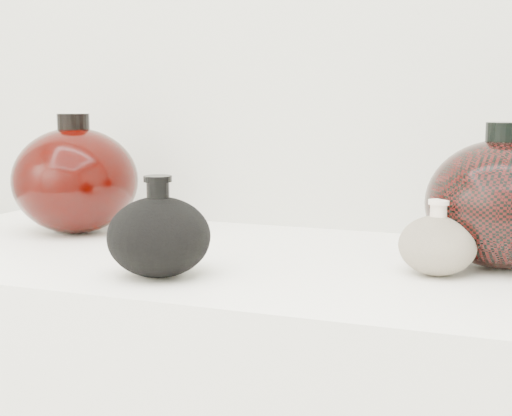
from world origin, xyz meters
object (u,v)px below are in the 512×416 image
at_px(cream_gourd_vase, 437,245).
at_px(left_round_pot, 75,180).
at_px(right_round_pot, 502,203).
at_px(black_gourd_vase, 159,236).

relative_size(cream_gourd_vase, left_round_pot, 0.47).
distance_m(left_round_pot, right_round_pot, 0.67).
bearing_deg(left_round_pot, right_round_pot, -1.33).
bearing_deg(cream_gourd_vase, black_gourd_vase, -158.20).
height_order(black_gourd_vase, left_round_pot, left_round_pot).
height_order(cream_gourd_vase, left_round_pot, left_round_pot).
xyz_separation_m(cream_gourd_vase, right_round_pot, (0.07, 0.07, 0.05)).
xyz_separation_m(black_gourd_vase, left_round_pot, (-0.27, 0.22, 0.04)).
bearing_deg(black_gourd_vase, right_round_pot, 27.26).
bearing_deg(black_gourd_vase, cream_gourd_vase, 21.80).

